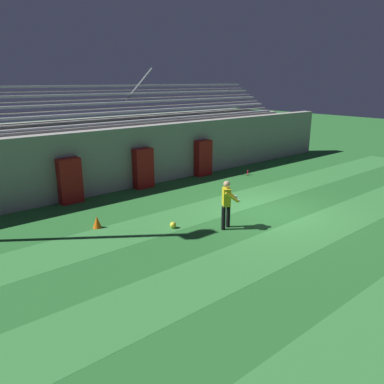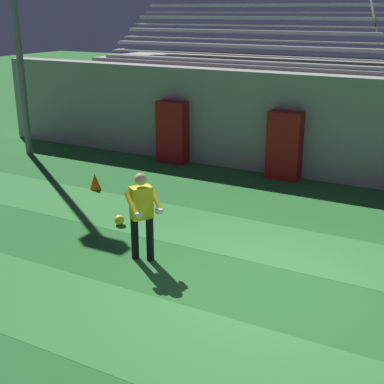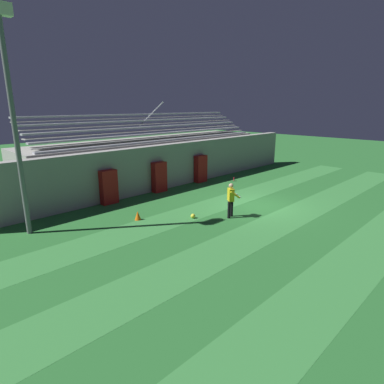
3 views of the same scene
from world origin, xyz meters
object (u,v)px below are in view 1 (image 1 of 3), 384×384
padding_pillar_far_left (70,181)px  traffic_cone (97,222)px  goalkeeper (227,202)px  padding_pillar_gate_right (203,158)px  soccer_ball (173,225)px  padding_pillar_gate_left (143,168)px  water_bottle (248,172)px

padding_pillar_far_left → traffic_cone: padding_pillar_far_left is taller
goalkeeper → padding_pillar_gate_right: bearing=54.5°
padding_pillar_gate_right → soccer_ball: bearing=-139.4°
padding_pillar_gate_left → padding_pillar_gate_right: same height
traffic_cone → water_bottle: size_ratio=1.75×
padding_pillar_gate_right → padding_pillar_gate_left: bearing=180.0°
padding_pillar_gate_right → traffic_cone: 8.34m
padding_pillar_gate_left → traffic_cone: padding_pillar_gate_left is taller
traffic_cone → padding_pillar_far_left: bearing=82.1°
padding_pillar_gate_right → water_bottle: padding_pillar_gate_right is taller
padding_pillar_gate_right → padding_pillar_far_left: bearing=180.0°
padding_pillar_far_left → goalkeeper: size_ratio=1.11×
traffic_cone → water_bottle: bearing=10.5°
goalkeeper → traffic_cone: (-3.35, 2.85, -0.74)m
soccer_ball → traffic_cone: size_ratio=0.52×
padding_pillar_gate_left → soccer_ball: 5.34m
soccer_ball → padding_pillar_far_left: bearing=107.3°
padding_pillar_gate_right → goalkeeper: 7.43m
padding_pillar_gate_right → water_bottle: bearing=-36.6°
padding_pillar_gate_left → soccer_ball: (-1.99, -4.89, -0.82)m
padding_pillar_far_left → water_bottle: (9.14, -1.43, -0.81)m
goalkeeper → water_bottle: bearing=36.5°
soccer_ball → water_bottle: 8.37m
padding_pillar_gate_left → goalkeeper: padding_pillar_gate_left is taller
padding_pillar_gate_right → water_bottle: 2.53m
water_bottle → padding_pillar_gate_right: bearing=143.4°
padding_pillar_gate_right → soccer_ball: padding_pillar_gate_right is taller
padding_pillar_gate_right → padding_pillar_far_left: 7.22m
padding_pillar_gate_left → water_bottle: 5.87m
padding_pillar_gate_right → traffic_cone: bearing=-157.3°
water_bottle → padding_pillar_gate_left: bearing=165.7°
padding_pillar_gate_left → goalkeeper: bearing=-95.7°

